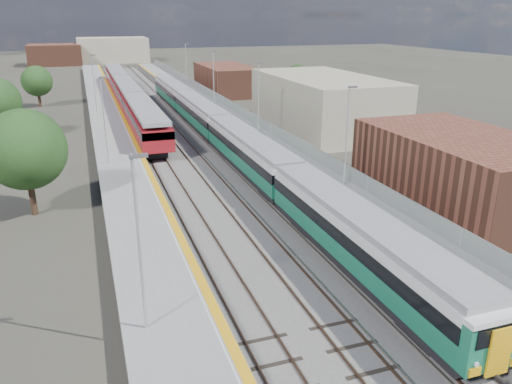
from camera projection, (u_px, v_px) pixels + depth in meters
ground at (187, 129)px, 61.70m from camera, size 320.00×320.00×0.00m
ballast_bed at (165, 126)px, 63.23m from camera, size 10.50×155.00×0.06m
tracks at (168, 123)px, 64.88m from camera, size 8.96×160.00×0.17m
platform_right at (223, 118)px, 65.35m from camera, size 4.70×155.00×8.52m
platform_left at (110, 126)px, 60.98m from camera, size 4.30×155.00×8.52m
buildings at (50, 26)px, 131.53m from camera, size 72.00×185.50×40.00m
green_train at (221, 129)px, 51.76m from camera, size 2.73×76.08×3.01m
red_train at (127, 94)px, 73.81m from camera, size 3.06×61.98×3.86m
tree_a at (25, 150)px, 33.75m from camera, size 5.54×5.54×7.51m
tree_c at (37, 81)px, 75.41m from camera, size 4.57×4.57×6.19m
tree_d at (298, 77)px, 83.07m from camera, size 4.17×4.17×5.65m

